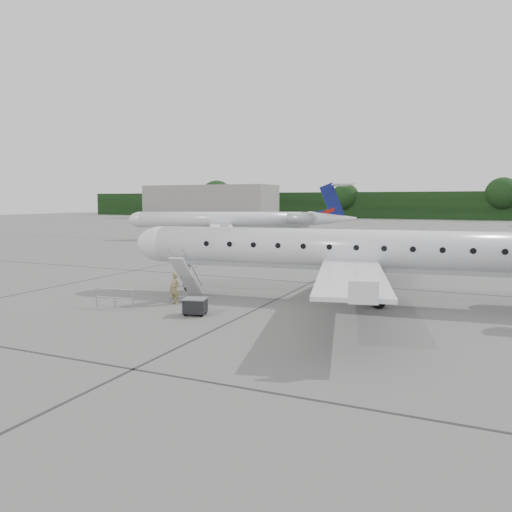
% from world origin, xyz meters
% --- Properties ---
extents(ground, '(320.00, 320.00, 0.00)m').
position_xyz_m(ground, '(0.00, 0.00, 0.00)').
color(ground, '#61615F').
rests_on(ground, ground).
extents(treeline, '(260.00, 4.00, 8.00)m').
position_xyz_m(treeline, '(0.00, 130.00, 4.00)').
color(treeline, black).
rests_on(treeline, ground).
extents(terminal_building, '(40.00, 14.00, 10.00)m').
position_xyz_m(terminal_building, '(-70.00, 110.00, 5.00)').
color(terminal_building, gray).
rests_on(terminal_building, ground).
extents(main_regional_jet, '(33.10, 25.61, 7.86)m').
position_xyz_m(main_regional_jet, '(-0.32, 3.10, 3.93)').
color(main_regional_jet, silver).
rests_on(main_regional_jet, ground).
extents(airstair, '(1.14, 2.58, 2.46)m').
position_xyz_m(airstair, '(-9.33, -0.41, 1.23)').
color(airstair, silver).
rests_on(airstair, ground).
extents(passenger, '(0.66, 0.47, 1.69)m').
position_xyz_m(passenger, '(-9.16, -1.79, 0.84)').
color(passenger, olive).
rests_on(passenger, ground).
extents(safety_railing, '(2.20, 0.29, 1.00)m').
position_xyz_m(safety_railing, '(-11.42, -3.93, 0.50)').
color(safety_railing, '#909398').
rests_on(safety_railing, ground).
extents(baggage_cart, '(1.21, 1.06, 0.90)m').
position_xyz_m(baggage_cart, '(-6.85, -3.56, 0.45)').
color(baggage_cart, black).
rests_on(baggage_cart, ground).
extents(bg_regional_left, '(35.68, 31.09, 7.82)m').
position_xyz_m(bg_regional_left, '(-26.81, 37.42, 3.91)').
color(bg_regional_left, silver).
rests_on(bg_regional_left, ground).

